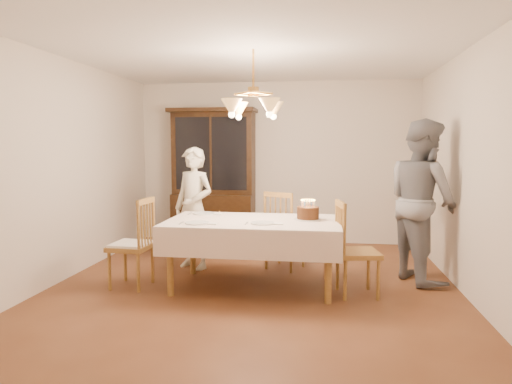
% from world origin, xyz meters
% --- Properties ---
extents(ground, '(5.00, 5.00, 0.00)m').
position_xyz_m(ground, '(0.00, 0.00, 0.00)').
color(ground, '#562D18').
rests_on(ground, ground).
extents(room_shell, '(5.00, 5.00, 5.00)m').
position_xyz_m(room_shell, '(0.00, 0.00, 1.58)').
color(room_shell, white).
rests_on(room_shell, ground).
extents(dining_table, '(1.90, 1.10, 0.76)m').
position_xyz_m(dining_table, '(0.00, 0.00, 0.68)').
color(dining_table, brown).
rests_on(dining_table, ground).
extents(china_hutch, '(1.38, 0.54, 2.16)m').
position_xyz_m(china_hutch, '(-0.99, 2.25, 1.04)').
color(china_hutch, black).
rests_on(china_hutch, ground).
extents(chair_far_side, '(0.57, 0.56, 1.00)m').
position_xyz_m(chair_far_side, '(0.28, 0.84, 0.44)').
color(chair_far_side, brown).
rests_on(chair_far_side, ground).
extents(chair_left_end, '(0.44, 0.46, 1.00)m').
position_xyz_m(chair_left_end, '(-1.35, -0.17, 0.45)').
color(chair_left_end, brown).
rests_on(chair_left_end, ground).
extents(chair_right_end, '(0.49, 0.51, 1.00)m').
position_xyz_m(chair_right_end, '(1.11, -0.11, 0.44)').
color(chair_right_end, brown).
rests_on(chair_right_end, ground).
extents(elderly_woman, '(0.67, 0.57, 1.56)m').
position_xyz_m(elderly_woman, '(-0.88, 0.70, 0.78)').
color(elderly_woman, beige).
rests_on(elderly_woman, ground).
extents(adult_in_grey, '(0.99, 1.11, 1.88)m').
position_xyz_m(adult_in_grey, '(1.90, 0.56, 0.94)').
color(adult_in_grey, slate).
rests_on(adult_in_grey, ground).
extents(birthday_cake, '(0.30, 0.30, 0.23)m').
position_xyz_m(birthday_cake, '(0.59, 0.10, 0.83)').
color(birthday_cake, white).
rests_on(birthday_cake, dining_table).
extents(place_setting_near_left, '(0.40, 0.25, 0.02)m').
position_xyz_m(place_setting_near_left, '(-0.54, -0.31, 0.77)').
color(place_setting_near_left, white).
rests_on(place_setting_near_left, dining_table).
extents(place_setting_near_right, '(0.40, 0.25, 0.02)m').
position_xyz_m(place_setting_near_right, '(0.14, -0.22, 0.77)').
color(place_setting_near_right, white).
rests_on(place_setting_near_right, dining_table).
extents(place_setting_far_left, '(0.40, 0.26, 0.02)m').
position_xyz_m(place_setting_far_left, '(-0.64, 0.35, 0.77)').
color(place_setting_far_left, white).
rests_on(place_setting_far_left, dining_table).
extents(chandelier, '(0.62, 0.62, 0.73)m').
position_xyz_m(chandelier, '(-0.00, -0.00, 1.98)').
color(chandelier, '#BF8C3F').
rests_on(chandelier, ground).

